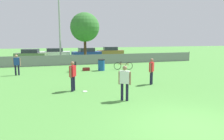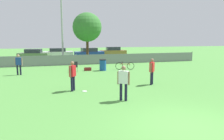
# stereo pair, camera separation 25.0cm
# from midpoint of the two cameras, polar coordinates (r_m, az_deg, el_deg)

# --- Properties ---
(ground_plane) EXTENTS (120.00, 120.00, 0.00)m
(ground_plane) POSITION_cam_midpoint_polar(r_m,az_deg,el_deg) (7.95, 19.79, -13.74)
(ground_plane) COLOR #4C8C3D
(fence_backline) EXTENTS (27.24, 0.07, 1.21)m
(fence_backline) POSITION_cam_midpoint_polar(r_m,az_deg,el_deg) (24.40, -6.03, 2.74)
(fence_backline) COLOR gray
(fence_backline) RESTS_ON ground_plane
(light_pole) EXTENTS (0.90, 0.36, 9.57)m
(light_pole) POSITION_cam_midpoint_polar(r_m,az_deg,el_deg) (25.62, -12.75, 14.08)
(light_pole) COLOR #9E9EA3
(light_pole) RESTS_ON ground_plane
(tree_near_pole) EXTENTS (3.51, 3.51, 5.97)m
(tree_near_pole) POSITION_cam_midpoint_polar(r_m,az_deg,el_deg) (26.99, -6.25, 11.02)
(tree_near_pole) COLOR #4C331E
(tree_near_pole) RESTS_ON ground_plane
(player_thrower_red) EXTENTS (0.42, 0.52, 1.66)m
(player_thrower_red) POSITION_cam_midpoint_polar(r_m,az_deg,el_deg) (12.22, -9.69, -0.99)
(player_thrower_red) COLOR #191933
(player_thrower_red) RESTS_ON ground_plane
(player_receiver_white) EXTENTS (0.51, 0.43, 1.66)m
(player_receiver_white) POSITION_cam_midpoint_polar(r_m,az_deg,el_deg) (10.17, 3.73, -2.76)
(player_receiver_white) COLOR #191933
(player_receiver_white) RESTS_ON ground_plane
(player_defender_red) EXTENTS (0.46, 0.47, 1.66)m
(player_defender_red) POSITION_cam_midpoint_polar(r_m,az_deg,el_deg) (13.93, 10.90, 0.13)
(player_defender_red) COLOR #191933
(player_defender_red) RESTS_ON ground_plane
(spectator_in_blue) EXTENTS (0.58, 0.24, 1.63)m
(spectator_in_blue) POSITION_cam_midpoint_polar(r_m,az_deg,el_deg) (18.74, -22.87, 1.64)
(spectator_in_blue) COLOR #191933
(spectator_in_blue) RESTS_ON ground_plane
(frisbee_disc) EXTENTS (0.27, 0.27, 0.03)m
(frisbee_disc) POSITION_cam_midpoint_polar(r_m,az_deg,el_deg) (12.17, -6.59, -5.53)
(frisbee_disc) COLOR white
(frisbee_disc) RESTS_ON ground_plane
(folding_chair_sideline) EXTENTS (0.61, 0.61, 0.89)m
(folding_chair_sideline) POSITION_cam_midpoint_polar(r_m,az_deg,el_deg) (19.27, -9.39, 1.01)
(folding_chair_sideline) COLOR #333338
(folding_chair_sideline) RESTS_ON ground_plane
(bicycle_sideline) EXTENTS (1.69, 0.61, 0.73)m
(bicycle_sideline) POSITION_cam_midpoint_polar(r_m,az_deg,el_deg) (20.36, 3.73, 1.10)
(bicycle_sideline) COLOR black
(bicycle_sideline) RESTS_ON ground_plane
(trash_bin) EXTENTS (0.63, 0.63, 1.03)m
(trash_bin) POSITION_cam_midpoint_polar(r_m,az_deg,el_deg) (19.73, -2.05, 1.35)
(trash_bin) COLOR #194C99
(trash_bin) RESTS_ON ground_plane
(gear_bag_sideline) EXTENTS (0.61, 0.34, 0.30)m
(gear_bag_sideline) POSITION_cam_midpoint_polar(r_m,az_deg,el_deg) (19.80, -6.01, 0.23)
(gear_bag_sideline) COLOR maroon
(gear_bag_sideline) RESTS_ON ground_plane
(parked_car_olive) EXTENTS (4.30, 2.48, 1.43)m
(parked_car_olive) POSITION_cam_midpoint_polar(r_m,az_deg,el_deg) (32.08, -19.58, 3.87)
(parked_car_olive) COLOR black
(parked_car_olive) RESTS_ON ground_plane
(parked_car_white) EXTENTS (4.67, 2.29, 1.40)m
(parked_car_white) POSITION_cam_midpoint_polar(r_m,az_deg,el_deg) (34.48, -13.72, 4.40)
(parked_car_white) COLOR black
(parked_car_white) RESTS_ON ground_plane
(parked_car_blue) EXTENTS (4.36, 2.13, 1.48)m
(parked_car_blue) POSITION_cam_midpoint_polar(r_m,az_deg,el_deg) (32.77, -5.76, 4.44)
(parked_car_blue) COLOR black
(parked_car_blue) RESTS_ON ground_plane
(parked_car_tan) EXTENTS (4.37, 2.09, 1.49)m
(parked_car_tan) POSITION_cam_midpoint_polar(r_m,az_deg,el_deg) (36.06, 0.49, 4.85)
(parked_car_tan) COLOR black
(parked_car_tan) RESTS_ON ground_plane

